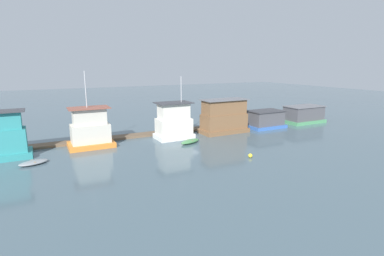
# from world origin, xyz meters

# --- Properties ---
(ground_plane) EXTENTS (200.00, 200.00, 0.00)m
(ground_plane) POSITION_xyz_m (0.00, 0.00, 0.00)
(ground_plane) COLOR #475B66
(dock_walkway) EXTENTS (59.60, 2.06, 0.30)m
(dock_walkway) POSITION_xyz_m (0.00, 3.31, 0.15)
(dock_walkway) COLOR brown
(dock_walkway) RESTS_ON ground_plane
(houseboat_orange) EXTENTS (5.57, 3.74, 9.60)m
(houseboat_orange) POSITION_xyz_m (-13.75, 0.55, 2.18)
(houseboat_orange) COLOR orange
(houseboat_orange) RESTS_ON ground_plane
(houseboat_white) EXTENTS (5.17, 3.52, 8.74)m
(houseboat_white) POSITION_xyz_m (-2.49, -0.20, 2.31)
(houseboat_white) COLOR white
(houseboat_white) RESTS_ON ground_plane
(houseboat_brown) EXTENTS (7.43, 3.57, 5.18)m
(houseboat_brown) POSITION_xyz_m (5.85, -0.40, 2.43)
(houseboat_brown) COLOR brown
(houseboat_brown) RESTS_ON ground_plane
(houseboat_blue) EXTENTS (6.18, 4.11, 2.86)m
(houseboat_blue) POSITION_xyz_m (14.03, -0.43, 1.37)
(houseboat_blue) COLOR #3866B7
(houseboat_blue) RESTS_ON ground_plane
(houseboat_green) EXTENTS (7.32, 4.17, 3.03)m
(houseboat_green) POSITION_xyz_m (23.08, -0.27, 1.47)
(houseboat_green) COLOR #4C9360
(houseboat_green) RESTS_ON ground_plane
(dinghy_grey) EXTENTS (3.21, 2.27, 0.41)m
(dinghy_grey) POSITION_xyz_m (-20.35, -3.78, 0.21)
(dinghy_grey) COLOR gray
(dinghy_grey) RESTS_ON ground_plane
(dinghy_green) EXTENTS (3.46, 2.20, 0.52)m
(dinghy_green) POSITION_xyz_m (-1.69, -3.74, 0.26)
(dinghy_green) COLOR #47844C
(dinghy_green) RESTS_ON ground_plane
(mooring_post_near_right) EXTENTS (0.26, 0.26, 2.03)m
(mooring_post_near_right) POSITION_xyz_m (-23.40, 2.03, 1.01)
(mooring_post_near_right) COLOR brown
(mooring_post_near_right) RESTS_ON ground_plane
(mooring_post_centre) EXTENTS (0.31, 0.31, 1.49)m
(mooring_post_centre) POSITION_xyz_m (-15.89, 2.03, 0.74)
(mooring_post_centre) COLOR brown
(mooring_post_centre) RESTS_ON ground_plane
(buoy_yellow) EXTENTS (0.48, 0.48, 0.48)m
(buoy_yellow) POSITION_xyz_m (1.53, -12.46, 0.24)
(buoy_yellow) COLOR yellow
(buoy_yellow) RESTS_ON ground_plane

